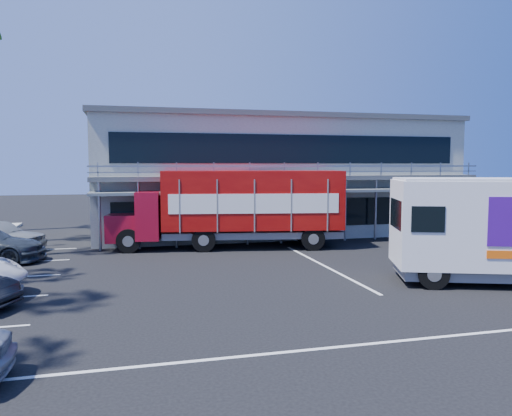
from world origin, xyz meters
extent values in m
plane|color=black|center=(0.00, 0.00, 0.00)|extent=(120.00, 120.00, 0.00)
cube|color=#96998C|center=(3.00, 15.00, 3.50)|extent=(22.00, 10.00, 7.00)
cube|color=#515454|center=(3.00, 15.00, 7.15)|extent=(22.40, 10.40, 0.30)
cube|color=#515454|center=(3.00, 9.40, 3.60)|extent=(22.00, 1.20, 0.25)
cube|color=gray|center=(3.00, 8.85, 4.10)|extent=(22.00, 0.08, 0.90)
cube|color=slate|center=(3.00, 9.10, 2.90)|extent=(22.00, 1.80, 0.15)
cube|color=black|center=(3.00, 9.98, 1.60)|extent=(20.00, 0.06, 1.60)
cube|color=black|center=(3.00, 9.98, 5.20)|extent=(20.00, 0.06, 1.60)
cube|color=maroon|center=(-6.25, 9.62, 1.15)|extent=(2.02, 2.82, 1.38)
cube|color=maroon|center=(-5.01, 9.41, 1.78)|extent=(1.62, 3.02, 2.41)
cube|color=black|center=(-5.01, 9.41, 2.47)|extent=(0.47, 2.41, 0.80)
cube|color=#A70F0A|center=(0.19, 8.50, 2.52)|extent=(9.53, 4.40, 2.98)
cube|color=slate|center=(0.19, 8.50, 0.75)|extent=(9.46, 3.98, 0.34)
cube|color=white|center=(-0.06, 7.08, 2.41)|extent=(8.32, 1.48, 0.97)
cube|color=white|center=(0.44, 9.92, 2.41)|extent=(8.32, 1.48, 0.97)
cylinder|color=black|center=(-6.13, 8.32, 0.60)|extent=(1.22, 0.48, 1.19)
cylinder|color=black|center=(-5.69, 10.81, 0.60)|extent=(1.22, 0.48, 1.19)
cylinder|color=black|center=(-2.51, 7.69, 0.60)|extent=(1.22, 0.48, 1.19)
cylinder|color=black|center=(-2.08, 10.18, 0.60)|extent=(1.22, 0.48, 1.19)
cylinder|color=black|center=(2.91, 6.75, 0.60)|extent=(1.22, 0.48, 1.19)
cylinder|color=black|center=(3.35, 9.23, 0.60)|extent=(1.22, 0.48, 1.19)
cube|color=silver|center=(7.19, -1.55, 2.19)|extent=(8.31, 5.24, 3.14)
cube|color=slate|center=(7.19, -1.55, 0.45)|extent=(7.92, 4.87, 0.39)
cube|color=black|center=(3.51, -0.20, 2.53)|extent=(0.82, 2.10, 1.07)
cube|color=silver|center=(7.19, -1.55, 3.80)|extent=(8.14, 5.13, 0.09)
cylinder|color=black|center=(4.14, -1.70, 0.54)|extent=(1.11, 0.63, 1.08)
cylinder|color=black|center=(4.96, 0.54, 0.54)|extent=(1.11, 0.63, 1.08)
camera|label=1|loc=(-6.10, -16.68, 4.34)|focal=35.00mm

